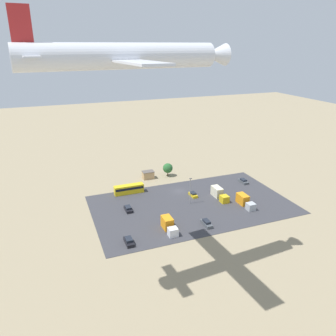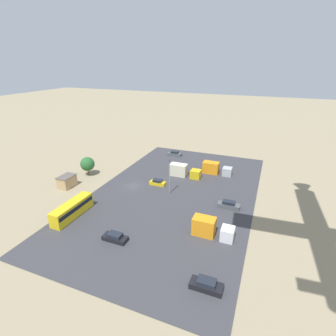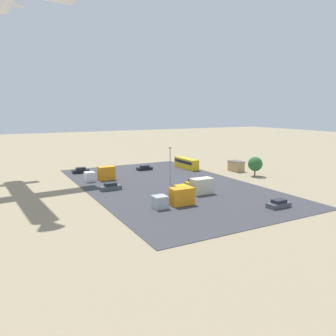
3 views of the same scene
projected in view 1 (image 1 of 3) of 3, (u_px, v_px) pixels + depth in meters
name	position (u px, v px, depth m)	size (l,w,h in m)	color
ground_plane	(179.00, 191.00, 116.26)	(400.00, 400.00, 0.00)	gray
parking_lot_surface	(192.00, 205.00, 106.49)	(63.54, 37.20, 0.08)	#38383D
shed_building	(148.00, 175.00, 126.92)	(4.50, 3.12, 2.98)	tan
bus	(129.00, 189.00, 114.05)	(10.29, 2.53, 3.09)	gold
parked_car_0	(243.00, 181.00, 123.11)	(1.96, 4.53, 1.48)	#4C5156
parked_car_1	(129.00, 241.00, 85.45)	(1.96, 4.66, 1.60)	black
parked_car_2	(206.00, 223.00, 94.04)	(1.74, 4.76, 1.63)	#4C5156
parked_car_3	(128.00, 209.00, 102.46)	(1.91, 4.53, 1.43)	black
parked_car_4	(193.00, 195.00, 112.18)	(1.78, 4.11, 1.45)	gold
parked_truck_0	(219.00, 194.00, 110.63)	(2.52, 8.61, 3.33)	gold
parked_truck_1	(169.00, 225.00, 91.26)	(2.56, 7.51, 3.41)	silver
parked_truck_2	(245.00, 201.00, 105.48)	(2.49, 8.08, 3.24)	#ADB2B7
tree_near_shed	(168.00, 168.00, 128.74)	(3.87, 3.87, 5.23)	brown
light_pole_lot_centre	(190.00, 190.00, 105.56)	(0.90, 0.28, 8.88)	gray
airplane	(131.00, 56.00, 56.40)	(38.71, 31.57, 9.60)	silver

